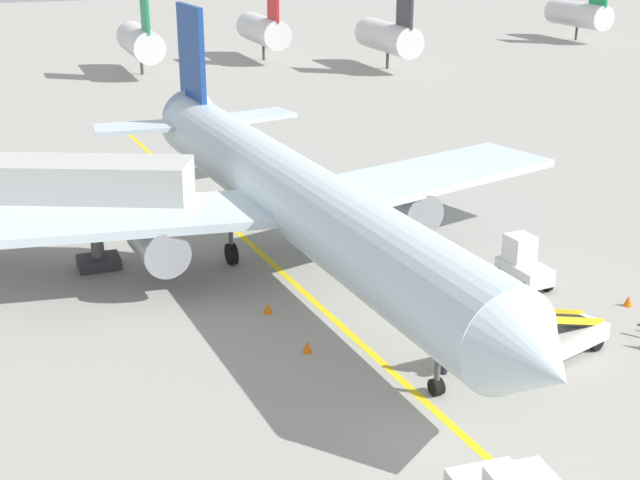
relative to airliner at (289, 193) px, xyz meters
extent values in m
plane|color=#9E9B93|center=(-0.04, -14.21, -3.42)|extent=(300.00, 300.00, 0.00)
cube|color=yellow|center=(0.04, -9.21, -3.41)|extent=(5.46, 79.85, 0.01)
cylinder|color=silver|center=(0.04, -0.54, 0.03)|extent=(5.23, 30.15, 3.30)
cone|color=silver|center=(1.08, -16.71, 0.03)|extent=(3.38, 2.60, 3.23)
cone|color=silver|center=(-1.02, 15.82, 0.43)|extent=(3.31, 3.00, 3.14)
cube|color=silver|center=(7.41, 1.44, -0.37)|extent=(13.71, 7.75, 0.36)
cylinder|color=gray|center=(5.84, 0.33, -1.37)|extent=(2.10, 3.32, 1.90)
cube|color=silver|center=(-7.54, 0.47, -0.37)|extent=(13.50, 6.23, 0.36)
cylinder|color=gray|center=(-5.83, -0.42, -1.37)|extent=(2.10, 3.32, 1.90)
cube|color=navy|center=(-0.87, 13.43, 4.08)|extent=(0.54, 4.01, 5.20)
cube|color=silver|center=(2.15, 13.22, 0.43)|extent=(5.54, 3.21, 0.24)
cube|color=silver|center=(-3.84, 12.83, 0.43)|extent=(5.35, 2.58, 0.24)
cylinder|color=#4C4C51|center=(0.78, -12.02, -1.86)|extent=(0.20, 0.20, 3.12)
cylinder|color=black|center=(0.78, -12.02, -3.14)|extent=(0.39, 0.58, 0.56)
cylinder|color=#4C4C51|center=(2.10, 1.59, -1.86)|extent=(0.20, 0.20, 3.12)
cylinder|color=black|center=(2.10, 1.59, -2.94)|extent=(0.41, 0.98, 0.96)
cylinder|color=#4C4C51|center=(-2.29, 1.31, -1.86)|extent=(0.20, 0.20, 3.12)
cylinder|color=black|center=(-2.29, 1.31, -2.94)|extent=(0.41, 0.98, 0.96)
cube|color=black|center=(0.95, -14.71, 0.38)|extent=(2.86, 1.18, 0.60)
cube|color=beige|center=(-9.49, 3.75, 0.18)|extent=(12.01, 7.30, 2.50)
cylinder|color=#59595B|center=(-7.85, 3.01, -2.24)|extent=(0.56, 0.56, 2.35)
cube|color=#333338|center=(-7.85, 3.01, -3.17)|extent=(1.80, 1.40, 0.50)
cube|color=silver|center=(8.41, -5.47, -2.77)|extent=(1.46, 2.48, 0.70)
cube|color=silver|center=(8.38, -5.05, -1.87)|extent=(1.11, 1.15, 1.10)
cube|color=black|center=(8.35, -4.54, -1.87)|extent=(0.98, 0.15, 0.77)
cylinder|color=black|center=(7.80, -4.67, -3.12)|extent=(0.26, 0.61, 0.60)
cylinder|color=black|center=(8.91, -4.60, -3.12)|extent=(0.26, 0.61, 0.60)
cylinder|color=black|center=(7.92, -6.35, -3.12)|extent=(0.26, 0.61, 0.60)
cylinder|color=black|center=(9.02, -6.27, -3.12)|extent=(0.26, 0.61, 0.60)
cube|color=silver|center=(6.11, -11.13, -2.82)|extent=(4.07, 2.57, 0.60)
cylinder|color=black|center=(5.03, -12.14, -3.12)|extent=(0.64, 0.39, 0.60)
cylinder|color=black|center=(4.65, -10.92, -3.12)|extent=(0.64, 0.39, 0.60)
cylinder|color=black|center=(7.57, -11.34, -3.12)|extent=(0.64, 0.39, 0.60)
cylinder|color=black|center=(7.19, -10.13, -3.12)|extent=(0.64, 0.39, 0.60)
cube|color=black|center=(5.54, -11.31, -1.87)|extent=(5.04, 2.35, 1.76)
cube|color=yellow|center=(5.68, -11.74, -1.75)|extent=(4.81, 1.57, 1.84)
cube|color=yellow|center=(5.41, -10.88, -1.75)|extent=(4.81, 1.57, 1.84)
cylinder|color=#4C4C51|center=(9.77, -10.91, -3.00)|extent=(0.12, 0.12, 0.05)
cylinder|color=#26262D|center=(1.67, -10.89, -2.99)|extent=(0.24, 0.24, 0.85)
cube|color=orange|center=(1.67, -10.89, -2.29)|extent=(0.36, 0.22, 0.56)
sphere|color=beige|center=(1.67, -10.89, -1.90)|extent=(0.20, 0.20, 0.20)
sphere|color=yellow|center=(1.67, -10.89, -1.84)|extent=(0.24, 0.24, 0.24)
cone|color=orange|center=(-2.38, -4.17, -3.20)|extent=(0.36, 0.36, 0.44)
cone|color=orange|center=(-2.09, -7.77, -3.20)|extent=(0.36, 0.36, 0.44)
cone|color=orange|center=(11.15, -8.69, -3.20)|extent=(0.36, 0.36, 0.44)
cylinder|color=silver|center=(3.13, 52.36, -0.32)|extent=(3.00, 10.00, 3.00)
cylinder|color=#3F3F3F|center=(3.13, 52.36, -2.62)|extent=(0.30, 0.30, 1.60)
cube|color=#198C4C|center=(3.13, 48.86, 3.18)|extent=(0.24, 3.20, 4.40)
cylinder|color=silver|center=(16.93, 56.66, -0.32)|extent=(3.00, 10.00, 3.00)
cylinder|color=#3F3F3F|center=(16.93, 56.66, -2.62)|extent=(0.30, 0.30, 1.60)
cylinder|color=silver|center=(26.88, 46.80, -0.32)|extent=(3.00, 10.00, 3.00)
cylinder|color=#3F3F3F|center=(26.88, 46.80, -2.62)|extent=(0.30, 0.30, 1.60)
cube|color=#333338|center=(26.88, 43.30, 3.18)|extent=(0.24, 3.20, 4.40)
cylinder|color=silver|center=(57.99, 57.89, -0.32)|extent=(3.00, 10.00, 3.00)
cylinder|color=#3F3F3F|center=(57.99, 57.89, -2.62)|extent=(0.30, 0.30, 1.60)
camera|label=1|loc=(-11.71, -33.82, 11.13)|focal=49.21mm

